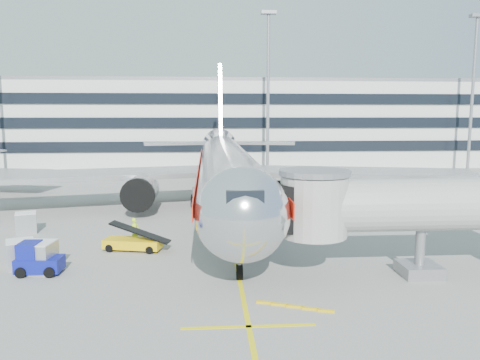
{
  "coord_description": "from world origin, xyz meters",
  "views": [
    {
      "loc": [
        -1.74,
        -33.5,
        9.28
      ],
      "look_at": [
        0.89,
        4.39,
        4.0
      ],
      "focal_mm": 35.0,
      "sensor_mm": 36.0,
      "label": 1
    }
  ],
  "objects": [
    {
      "name": "cargo_container_right",
      "position": [
        -16.2,
        3.88,
        0.82
      ],
      "size": [
        1.94,
        1.94,
        1.62
      ],
      "color": "#AAADB2",
      "rests_on": "ground"
    },
    {
      "name": "light_mast_centre",
      "position": [
        8.0,
        42.0,
        14.88
      ],
      "size": [
        2.4,
        1.2,
        25.45
      ],
      "color": "gray",
      "rests_on": "ground"
    },
    {
      "name": "ground",
      "position": [
        0.0,
        0.0,
        0.0
      ],
      "size": [
        180.0,
        180.0,
        0.0
      ],
      "primitive_type": "plane",
      "color": "gray",
      "rests_on": "ground"
    },
    {
      "name": "belt_loader",
      "position": [
        -6.95,
        -1.69,
        0.56
      ],
      "size": [
        4.26,
        2.27,
        1.99
      ],
      "color": "#E2B509",
      "rests_on": "ground"
    },
    {
      "name": "cargo_container_front",
      "position": [
        -11.81,
        -5.89,
        0.92
      ],
      "size": [
        1.93,
        1.93,
        1.83
      ],
      "color": "#AAADB2",
      "rests_on": "ground"
    },
    {
      "name": "jet_bridge",
      "position": [
        12.18,
        -8.0,
        3.87
      ],
      "size": [
        17.8,
        4.5,
        7.0
      ],
      "color": "silver",
      "rests_on": "ground"
    },
    {
      "name": "cargo_container_left",
      "position": [
        -13.29,
        -4.78,
        0.84
      ],
      "size": [
        2.06,
        2.06,
        1.67
      ],
      "color": "#AAADB2",
      "rests_on": "ground"
    },
    {
      "name": "lead_in_line",
      "position": [
        0.0,
        10.0,
        0.01
      ],
      "size": [
        0.25,
        70.0,
        0.01
      ],
      "primitive_type": "cube",
      "color": "yellow",
      "rests_on": "ground"
    },
    {
      "name": "stop_bar",
      "position": [
        0.0,
        -14.0,
        0.01
      ],
      "size": [
        6.0,
        0.25,
        0.01
      ],
      "primitive_type": "cube",
      "color": "yellow",
      "rests_on": "ground"
    },
    {
      "name": "main_jet",
      "position": [
        0.0,
        11.72,
        4.23
      ],
      "size": [
        50.95,
        48.7,
        16.06
      ],
      "color": "silver",
      "rests_on": "ground"
    },
    {
      "name": "light_mast_east",
      "position": [
        42.0,
        42.0,
        14.88
      ],
      "size": [
        2.4,
        1.2,
        25.45
      ],
      "color": "gray",
      "rests_on": "ground"
    },
    {
      "name": "terminal",
      "position": [
        0.0,
        57.95,
        7.8
      ],
      "size": [
        150.0,
        24.25,
        15.6
      ],
      "color": "silver",
      "rests_on": "ground"
    },
    {
      "name": "baggage_tug",
      "position": [
        -11.84,
        -6.2,
        0.83
      ],
      "size": [
        2.61,
        1.73,
        1.91
      ],
      "color": "navy",
      "rests_on": "ground"
    },
    {
      "name": "ramp_worker",
      "position": [
        -7.02,
        -0.15,
        0.97
      ],
      "size": [
        0.77,
        0.84,
        1.93
      ],
      "primitive_type": "imported",
      "rotation": [
        0.0,
        0.0,
        1.0
      ],
      "color": "#C6FF1A",
      "rests_on": "ground"
    }
  ]
}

